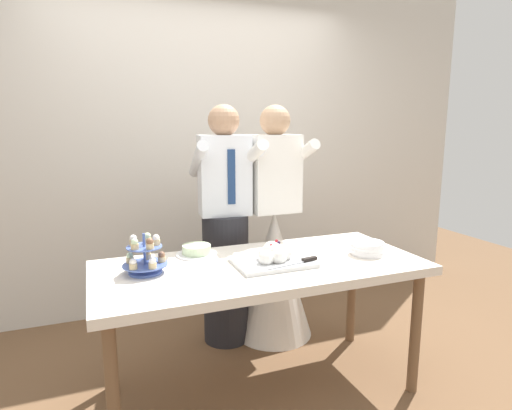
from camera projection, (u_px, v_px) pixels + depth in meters
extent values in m
plane|color=brown|center=(261.00, 390.00, 2.51)|extent=(8.00, 8.00, 0.00)
cube|color=beige|center=(197.00, 134.00, 3.53)|extent=(5.20, 0.10, 2.90)
cube|color=silver|center=(261.00, 268.00, 2.37)|extent=(1.80, 0.80, 0.05)
cylinder|color=brown|center=(113.00, 399.00, 1.86)|extent=(0.06, 0.06, 0.72)
cylinder|color=brown|center=(415.00, 333.00, 2.44)|extent=(0.06, 0.06, 0.72)
cylinder|color=brown|center=(107.00, 333.00, 2.44)|extent=(0.06, 0.06, 0.72)
cylinder|color=brown|center=(352.00, 292.00, 3.03)|extent=(0.06, 0.06, 0.72)
cylinder|color=#4C66B2|center=(145.00, 272.00, 2.21)|extent=(0.17, 0.17, 0.01)
cylinder|color=#4C66B2|center=(145.00, 253.00, 2.20)|extent=(0.01, 0.01, 0.21)
cylinder|color=#4C66B2|center=(145.00, 265.00, 2.21)|extent=(0.23, 0.23, 0.01)
cylinder|color=#D1B784|center=(162.00, 259.00, 2.24)|extent=(0.04, 0.04, 0.03)
sphere|color=brown|center=(162.00, 255.00, 2.24)|extent=(0.04, 0.04, 0.04)
cylinder|color=#D1B784|center=(148.00, 256.00, 2.29)|extent=(0.04, 0.04, 0.03)
sphere|color=#D6B27A|center=(147.00, 252.00, 2.28)|extent=(0.04, 0.04, 0.04)
cylinder|color=#D1B784|center=(130.00, 260.00, 2.23)|extent=(0.04, 0.04, 0.03)
sphere|color=beige|center=(130.00, 256.00, 2.22)|extent=(0.04, 0.04, 0.04)
cylinder|color=#D1B784|center=(133.00, 266.00, 2.13)|extent=(0.04, 0.04, 0.03)
sphere|color=white|center=(133.00, 262.00, 2.12)|extent=(0.04, 0.04, 0.04)
cylinder|color=#D1B784|center=(153.00, 266.00, 2.14)|extent=(0.04, 0.04, 0.03)
sphere|color=white|center=(152.00, 261.00, 2.13)|extent=(0.04, 0.04, 0.04)
cylinder|color=#4C66B2|center=(144.00, 247.00, 2.19)|extent=(0.18, 0.18, 0.01)
cylinder|color=#D1B784|center=(156.00, 242.00, 2.21)|extent=(0.04, 0.04, 0.03)
sphere|color=white|center=(156.00, 238.00, 2.21)|extent=(0.04, 0.04, 0.04)
cylinder|color=#D1B784|center=(148.00, 240.00, 2.25)|extent=(0.04, 0.04, 0.03)
sphere|color=beige|center=(147.00, 236.00, 2.24)|extent=(0.04, 0.04, 0.04)
cylinder|color=#D1B784|center=(133.00, 243.00, 2.20)|extent=(0.04, 0.04, 0.03)
sphere|color=white|center=(133.00, 238.00, 2.20)|extent=(0.04, 0.04, 0.04)
cylinder|color=#D1B784|center=(135.00, 247.00, 2.13)|extent=(0.04, 0.04, 0.03)
sphere|color=beige|center=(135.00, 242.00, 2.13)|extent=(0.04, 0.04, 0.04)
cylinder|color=#D1B784|center=(150.00, 246.00, 2.14)|extent=(0.04, 0.04, 0.03)
sphere|color=brown|center=(150.00, 242.00, 2.14)|extent=(0.04, 0.04, 0.04)
cube|color=silver|center=(273.00, 262.00, 2.35)|extent=(0.42, 0.31, 0.02)
sphere|color=white|center=(283.00, 253.00, 2.37)|extent=(0.10, 0.10, 0.10)
sphere|color=white|center=(272.00, 250.00, 2.41)|extent=(0.10, 0.10, 0.10)
sphere|color=white|center=(265.00, 254.00, 2.36)|extent=(0.08, 0.08, 0.08)
sphere|color=white|center=(266.00, 258.00, 2.29)|extent=(0.08, 0.08, 0.08)
sphere|color=white|center=(279.00, 256.00, 2.31)|extent=(0.09, 0.09, 0.09)
sphere|color=white|center=(273.00, 252.00, 2.34)|extent=(0.11, 0.11, 0.11)
sphere|color=#B21923|center=(273.00, 245.00, 2.34)|extent=(0.02, 0.02, 0.02)
sphere|color=#B21923|center=(273.00, 245.00, 2.34)|extent=(0.02, 0.02, 0.02)
sphere|color=#2D1938|center=(279.00, 243.00, 2.36)|extent=(0.02, 0.02, 0.02)
sphere|color=#DB474C|center=(271.00, 245.00, 2.31)|extent=(0.02, 0.02, 0.02)
sphere|color=#DB474C|center=(275.00, 244.00, 2.34)|extent=(0.02, 0.02, 0.02)
sphere|color=#B21923|center=(276.00, 241.00, 2.40)|extent=(0.02, 0.02, 0.02)
sphere|color=#B21923|center=(271.00, 246.00, 2.32)|extent=(0.02, 0.02, 0.02)
cube|color=silver|center=(287.00, 265.00, 2.26)|extent=(0.23, 0.06, 0.00)
cube|color=black|center=(309.00, 259.00, 2.33)|extent=(0.09, 0.04, 0.02)
cylinder|color=white|center=(368.00, 253.00, 2.53)|extent=(0.19, 0.19, 0.01)
cylinder|color=white|center=(367.00, 252.00, 2.53)|extent=(0.19, 0.19, 0.01)
cylinder|color=white|center=(367.00, 250.00, 2.53)|extent=(0.19, 0.19, 0.01)
cylinder|color=white|center=(367.00, 248.00, 2.53)|extent=(0.19, 0.19, 0.01)
cylinder|color=white|center=(367.00, 246.00, 2.52)|extent=(0.19, 0.19, 0.01)
cylinder|color=white|center=(368.00, 244.00, 2.52)|extent=(0.19, 0.19, 0.01)
cylinder|color=white|center=(367.00, 243.00, 2.52)|extent=(0.19, 0.19, 0.01)
cylinder|color=white|center=(197.00, 254.00, 2.52)|extent=(0.24, 0.24, 0.01)
cylinder|color=beige|center=(197.00, 249.00, 2.51)|extent=(0.17, 0.17, 0.05)
cylinder|color=#232328|center=(226.00, 278.00, 3.03)|extent=(0.32, 0.32, 0.92)
cube|color=white|center=(225.00, 175.00, 2.90)|extent=(0.36, 0.23, 0.54)
sphere|color=tan|center=(224.00, 120.00, 2.83)|extent=(0.21, 0.21, 0.21)
cylinder|color=white|center=(198.00, 160.00, 2.83)|extent=(0.13, 0.49, 0.28)
cylinder|color=white|center=(254.00, 159.00, 2.93)|extent=(0.13, 0.49, 0.28)
cube|color=navy|center=(231.00, 177.00, 2.80)|extent=(0.05, 0.02, 0.36)
cone|color=white|center=(274.00, 274.00, 3.12)|extent=(0.56, 0.56, 0.92)
cube|color=white|center=(275.00, 174.00, 2.98)|extent=(0.35, 0.21, 0.54)
sphere|color=tan|center=(275.00, 120.00, 2.91)|extent=(0.21, 0.21, 0.21)
cylinder|color=white|center=(249.00, 159.00, 2.89)|extent=(0.09, 0.49, 0.28)
cylinder|color=white|center=(298.00, 157.00, 3.03)|extent=(0.09, 0.49, 0.28)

